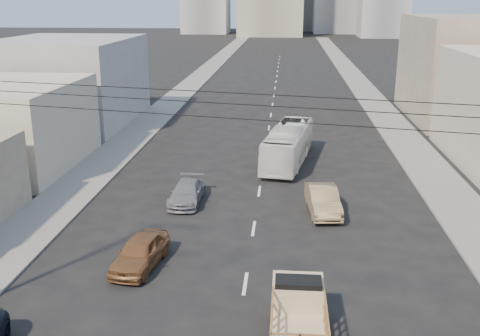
# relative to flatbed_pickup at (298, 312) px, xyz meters

# --- Properties ---
(sidewalk_left) EXTENTS (3.50, 180.00, 0.12)m
(sidewalk_left) POSITION_rel_flatbed_pickup_xyz_m (-13.92, 65.86, -1.03)
(sidewalk_left) COLOR slate
(sidewalk_left) RESTS_ON ground
(sidewalk_right) EXTENTS (3.50, 180.00, 0.12)m
(sidewalk_right) POSITION_rel_flatbed_pickup_xyz_m (9.58, 65.86, -1.03)
(sidewalk_right) COLOR slate
(sidewalk_right) RESTS_ON ground
(lane_dashes) EXTENTS (0.15, 104.00, 0.01)m
(lane_dashes) POSITION_rel_flatbed_pickup_xyz_m (-2.17, 48.86, -1.09)
(lane_dashes) COLOR silver
(lane_dashes) RESTS_ON ground
(flatbed_pickup) EXTENTS (1.95, 4.41, 1.90)m
(flatbed_pickup) POSITION_rel_flatbed_pickup_xyz_m (0.00, 0.00, 0.00)
(flatbed_pickup) COLOR #C9AE87
(flatbed_pickup) RESTS_ON ground
(city_bus) EXTENTS (3.96, 10.24, 2.78)m
(city_bus) POSITION_rel_flatbed_pickup_xyz_m (-0.39, 22.41, 0.30)
(city_bus) COLOR white
(city_bus) RESTS_ON ground
(sedan_brown) EXTENTS (2.25, 4.37, 1.42)m
(sedan_brown) POSITION_rel_flatbed_pickup_xyz_m (-7.04, 5.05, -0.38)
(sedan_brown) COLOR brown
(sedan_brown) RESTS_ON ground
(sedan_tan) EXTENTS (2.02, 4.67, 1.50)m
(sedan_tan) POSITION_rel_flatbed_pickup_xyz_m (1.61, 12.50, -0.35)
(sedan_tan) COLOR #8F7853
(sedan_tan) RESTS_ON ground
(sedan_grey) EXTENTS (1.79, 4.34, 1.25)m
(sedan_grey) POSITION_rel_flatbed_pickup_xyz_m (-6.39, 13.46, -0.47)
(sedan_grey) COLOR slate
(sedan_grey) RESTS_ON ground
(overhead_wires) EXTENTS (23.01, 5.02, 0.72)m
(overhead_wires) POSITION_rel_flatbed_pickup_xyz_m (-2.17, -2.64, 7.87)
(overhead_wires) COLOR black
(overhead_wires) RESTS_ON ground
(bldg_right_far) EXTENTS (12.00, 16.00, 10.00)m
(bldg_right_far) POSITION_rel_flatbed_pickup_xyz_m (17.83, 39.86, 3.91)
(bldg_right_far) COLOR gray
(bldg_right_far) RESTS_ON ground
(bldg_left_far) EXTENTS (12.00, 16.00, 8.00)m
(bldg_left_far) POSITION_rel_flatbed_pickup_xyz_m (-21.67, 34.86, 2.91)
(bldg_left_far) COLOR gray
(bldg_left_far) RESTS_ON ground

